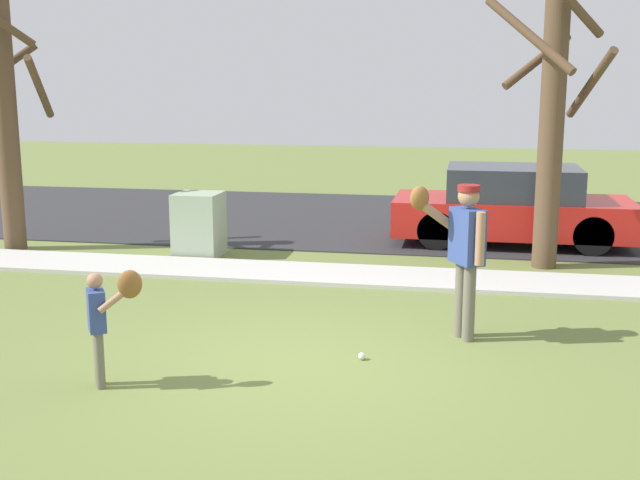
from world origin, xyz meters
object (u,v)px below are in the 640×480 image
at_px(street_tree_near, 552,117).
at_px(person_adult, 463,244).
at_px(person_child, 105,312).
at_px(baseball, 362,356).
at_px(street_tree_far, 6,116).
at_px(utility_cabinet, 199,224).
at_px(parked_hatchback_red, 512,206).

bearing_deg(street_tree_near, person_adult, -107.94).
relative_size(person_child, street_tree_near, 0.26).
bearing_deg(person_child, baseball, -4.22).
distance_m(street_tree_near, street_tree_far, 8.61).
relative_size(person_adult, street_tree_far, 0.41).
bearing_deg(street_tree_far, street_tree_near, 1.96).
height_order(baseball, street_tree_far, street_tree_far).
xyz_separation_m(person_adult, baseball, (-0.96, -0.87, -1.02)).
xyz_separation_m(person_adult, utility_cabinet, (-4.21, 3.52, -0.55)).
relative_size(person_child, baseball, 15.00).
distance_m(person_child, street_tree_near, 7.35).
bearing_deg(person_adult, street_tree_far, -56.67).
bearing_deg(parked_hatchback_red, street_tree_near, -76.08).
bearing_deg(parked_hatchback_red, utility_cabinet, -159.37).
bearing_deg(street_tree_far, person_adult, -24.69).
bearing_deg(street_tree_near, parked_hatchback_red, 103.92).
bearing_deg(baseball, utility_cabinet, 126.48).
bearing_deg(street_tree_far, person_child, -51.81).
bearing_deg(person_child, parked_hatchback_red, 30.20).
bearing_deg(street_tree_near, street_tree_far, -178.04).
xyz_separation_m(person_child, utility_cabinet, (-1.07, 5.55, -0.20)).
xyz_separation_m(person_adult, street_tree_far, (-7.41, 3.41, 1.15)).
bearing_deg(baseball, street_tree_far, 146.45).
distance_m(person_adult, baseball, 1.65).
bearing_deg(utility_cabinet, person_adult, -39.95).
xyz_separation_m(baseball, parked_hatchback_red, (1.73, 6.27, 0.62)).
relative_size(utility_cabinet, street_tree_near, 0.24).
xyz_separation_m(person_child, parked_hatchback_red, (3.92, 7.42, -0.05)).
relative_size(person_adult, parked_hatchback_red, 0.42).
relative_size(utility_cabinet, parked_hatchback_red, 0.25).
distance_m(street_tree_far, parked_hatchback_red, 8.57).
relative_size(baseball, street_tree_far, 0.02).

